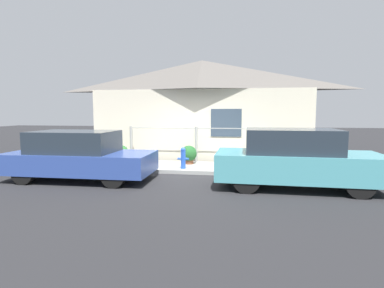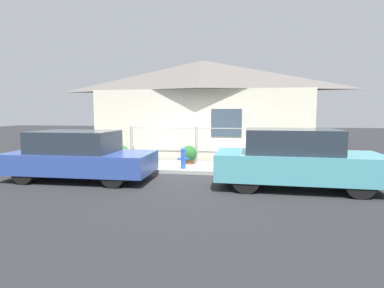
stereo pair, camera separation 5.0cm
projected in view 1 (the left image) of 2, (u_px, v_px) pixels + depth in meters
name	position (u px, v px, depth m)	size (l,w,h in m)	color
ground_plane	(188.00, 175.00, 9.05)	(60.00, 60.00, 0.00)	#262628
sidewalk	(193.00, 167.00, 9.92)	(24.00, 1.77, 0.12)	#9E9E99
house	(202.00, 81.00, 11.75)	(8.58, 2.23, 3.91)	beige
fence	(196.00, 143.00, 10.56)	(4.90, 0.10, 1.25)	#999993
car_left	(79.00, 156.00, 8.27)	(4.00, 1.69, 1.36)	#2D4793
car_right	(295.00, 159.00, 7.37)	(3.98, 1.70, 1.47)	teal
fire_hydrant	(183.00, 157.00, 9.36)	(0.35, 0.16, 0.67)	blue
potted_plant_near_hydrant	(189.00, 154.00, 10.23)	(0.55, 0.55, 0.63)	brown
potted_plant_by_fence	(122.00, 153.00, 10.79)	(0.49, 0.49, 0.57)	#9E5638
potted_plant_corner	(269.00, 158.00, 9.68)	(0.38, 0.38, 0.50)	slate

